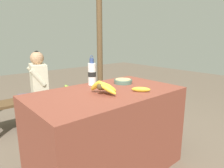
{
  "coord_description": "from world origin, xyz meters",
  "views": [
    {
      "loc": [
        -1.07,
        -1.31,
        1.23
      ],
      "look_at": [
        0.1,
        0.05,
        0.81
      ],
      "focal_mm": 32.0,
      "sensor_mm": 36.0,
      "label": 1
    }
  ],
  "objects": [
    {
      "name": "banana_bunch_green",
      "position": [
        0.38,
        1.46,
        0.47
      ],
      "size": [
        0.17,
        0.23,
        0.12
      ],
      "color": "#4C381E",
      "rests_on": "wooden_bench"
    },
    {
      "name": "ground_plane",
      "position": [
        0.0,
        0.0,
        0.0
      ],
      "size": [
        12.0,
        12.0,
        0.0
      ],
      "primitive_type": "plane",
      "color": "brown"
    },
    {
      "name": "support_post_far",
      "position": [
        1.15,
        1.61,
        1.26
      ],
      "size": [
        0.1,
        0.1,
        2.51
      ],
      "color": "brown",
      "rests_on": "ground_plane"
    },
    {
      "name": "wooden_bench",
      "position": [
        -0.06,
        1.46,
        0.34
      ],
      "size": [
        1.49,
        0.32,
        0.41
      ],
      "color": "brown",
      "rests_on": "ground_plane"
    },
    {
      "name": "market_counter",
      "position": [
        0.0,
        0.0,
        0.39
      ],
      "size": [
        1.33,
        0.77,
        0.77
      ],
      "color": "brown",
      "rests_on": "ground_plane"
    },
    {
      "name": "banana_bunch_ripe",
      "position": [
        -0.08,
        -0.06,
        0.84
      ],
      "size": [
        0.17,
        0.29,
        0.13
      ],
      "color": "#4C381E",
      "rests_on": "market_counter"
    },
    {
      "name": "loose_banana_front",
      "position": [
        0.21,
        -0.21,
        0.8
      ],
      "size": [
        0.14,
        0.15,
        0.04
      ],
      "rotation": [
        0.0,
        0.0,
        -0.9
      ],
      "color": "gold",
      "rests_on": "market_counter"
    },
    {
      "name": "water_bottle",
      "position": [
        0.04,
        0.28,
        0.89
      ],
      "size": [
        0.08,
        0.08,
        0.29
      ],
      "color": "white",
      "rests_on": "market_counter"
    },
    {
      "name": "seated_vendor",
      "position": [
        -0.11,
        1.44,
        0.61
      ],
      "size": [
        0.45,
        0.42,
        1.06
      ],
      "rotation": [
        0.0,
        0.0,
        2.92
      ],
      "color": "#564C60",
      "rests_on": "ground_plane"
    },
    {
      "name": "serving_bowl",
      "position": [
        0.32,
        0.13,
        0.8
      ],
      "size": [
        0.19,
        0.19,
        0.04
      ],
      "color": "#4C6B5B",
      "rests_on": "market_counter"
    }
  ]
}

